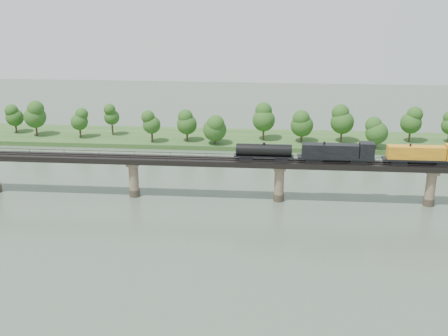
{
  "coord_description": "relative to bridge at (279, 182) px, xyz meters",
  "views": [
    {
      "loc": [
        -3.3,
        -112.46,
        59.59
      ],
      "look_at": [
        -14.99,
        30.0,
        9.0
      ],
      "focal_mm": 45.0,
      "sensor_mm": 36.0,
      "label": 1
    }
  ],
  "objects": [
    {
      "name": "far_treeline",
      "position": [
        -8.21,
        50.52,
        3.37
      ],
      "size": [
        289.06,
        17.54,
        13.6
      ],
      "color": "#382619",
      "rests_on": "far_bank"
    },
    {
      "name": "ground",
      "position": [
        0.0,
        -30.0,
        -5.46
      ],
      "size": [
        400.0,
        400.0,
        0.0
      ],
      "primitive_type": "plane",
      "color": "#3C4B3B",
      "rests_on": "ground"
    },
    {
      "name": "bridge_superstructure",
      "position": [
        0.0,
        0.0,
        6.33
      ],
      "size": [
        220.0,
        4.9,
        0.75
      ],
      "color": "black",
      "rests_on": "bridge"
    },
    {
      "name": "far_bank",
      "position": [
        0.0,
        55.0,
        -4.66
      ],
      "size": [
        300.0,
        24.0,
        1.6
      ],
      "primitive_type": "cube",
      "color": "#2C4F1F",
      "rests_on": "ground"
    },
    {
      "name": "bridge",
      "position": [
        0.0,
        0.0,
        0.0
      ],
      "size": [
        236.0,
        30.0,
        11.5
      ],
      "color": "#473A2D",
      "rests_on": "ground"
    },
    {
      "name": "freight_train",
      "position": [
        29.54,
        0.0,
        8.71
      ],
      "size": [
        81.09,
        3.16,
        5.58
      ],
      "color": "black",
      "rests_on": "bridge"
    }
  ]
}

